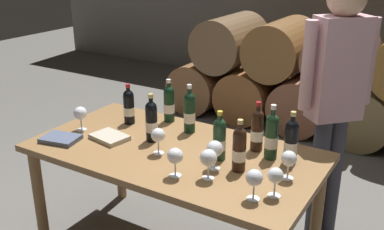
% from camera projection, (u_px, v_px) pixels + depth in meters
% --- Properties ---
extents(barrel_stack, '(3.12, 0.90, 1.15)m').
position_uv_depth(barrel_stack, '(309.00, 79.00, 4.77)').
color(barrel_stack, brown).
rests_on(barrel_stack, ground_plane).
extents(dining_table, '(1.70, 0.90, 0.76)m').
position_uv_depth(dining_table, '(175.00, 163.00, 2.65)').
color(dining_table, olive).
rests_on(dining_table, ground_plane).
extents(wine_bottle_0, '(0.07, 0.07, 0.27)m').
position_uv_depth(wine_bottle_0, '(129.00, 106.00, 2.96)').
color(wine_bottle_0, black).
rests_on(wine_bottle_0, dining_table).
extents(wine_bottle_1, '(0.07, 0.07, 0.30)m').
position_uv_depth(wine_bottle_1, '(257.00, 130.00, 2.57)').
color(wine_bottle_1, black).
rests_on(wine_bottle_1, dining_table).
extents(wine_bottle_2, '(0.07, 0.07, 0.29)m').
position_uv_depth(wine_bottle_2, '(169.00, 103.00, 3.00)').
color(wine_bottle_2, black).
rests_on(wine_bottle_2, dining_table).
extents(wine_bottle_3, '(0.07, 0.07, 0.28)m').
position_uv_depth(wine_bottle_3, '(219.00, 139.00, 2.46)').
color(wine_bottle_3, '#19381E').
rests_on(wine_bottle_3, dining_table).
extents(wine_bottle_4, '(0.07, 0.07, 0.30)m').
position_uv_depth(wine_bottle_4, '(151.00, 121.00, 2.69)').
color(wine_bottle_4, black).
rests_on(wine_bottle_4, dining_table).
extents(wine_bottle_5, '(0.07, 0.07, 0.30)m').
position_uv_depth(wine_bottle_5, '(291.00, 141.00, 2.41)').
color(wine_bottle_5, black).
rests_on(wine_bottle_5, dining_table).
extents(wine_bottle_6, '(0.07, 0.07, 0.32)m').
position_uv_depth(wine_bottle_6, '(272.00, 136.00, 2.46)').
color(wine_bottle_6, '#19381E').
rests_on(wine_bottle_6, dining_table).
extents(wine_bottle_7, '(0.07, 0.07, 0.32)m').
position_uv_depth(wine_bottle_7, '(189.00, 112.00, 2.82)').
color(wine_bottle_7, black).
rests_on(wine_bottle_7, dining_table).
extents(wine_bottle_8, '(0.07, 0.07, 0.29)m').
position_uv_depth(wine_bottle_8, '(239.00, 149.00, 2.33)').
color(wine_bottle_8, black).
rests_on(wine_bottle_8, dining_table).
extents(wine_glass_0, '(0.08, 0.08, 0.15)m').
position_uv_depth(wine_glass_0, '(289.00, 159.00, 2.25)').
color(wine_glass_0, white).
rests_on(wine_glass_0, dining_table).
extents(wine_glass_1, '(0.09, 0.09, 0.16)m').
position_uv_depth(wine_glass_1, '(80.00, 114.00, 2.85)').
color(wine_glass_1, white).
rests_on(wine_glass_1, dining_table).
extents(wine_glass_2, '(0.08, 0.08, 0.15)m').
position_uv_depth(wine_glass_2, '(275.00, 176.00, 2.09)').
color(wine_glass_2, white).
rests_on(wine_glass_2, dining_table).
extents(wine_glass_3, '(0.09, 0.09, 0.16)m').
position_uv_depth(wine_glass_3, '(208.00, 158.00, 2.25)').
color(wine_glass_3, white).
rests_on(wine_glass_3, dining_table).
extents(wine_glass_4, '(0.08, 0.08, 0.16)m').
position_uv_depth(wine_glass_4, '(254.00, 179.00, 2.06)').
color(wine_glass_4, white).
rests_on(wine_glass_4, dining_table).
extents(wine_glass_5, '(0.08, 0.08, 0.16)m').
position_uv_depth(wine_glass_5, '(175.00, 157.00, 2.28)').
color(wine_glass_5, white).
rests_on(wine_glass_5, dining_table).
extents(wine_glass_6, '(0.09, 0.09, 0.16)m').
position_uv_depth(wine_glass_6, '(215.00, 149.00, 2.35)').
color(wine_glass_6, white).
rests_on(wine_glass_6, dining_table).
extents(wine_glass_7, '(0.08, 0.08, 0.16)m').
position_uv_depth(wine_glass_7, '(158.00, 136.00, 2.53)').
color(wine_glass_7, white).
rests_on(wine_glass_7, dining_table).
extents(tasting_notebook, '(0.24, 0.20, 0.03)m').
position_uv_depth(tasting_notebook, '(110.00, 137.00, 2.75)').
color(tasting_notebook, '#B2A893').
rests_on(tasting_notebook, dining_table).
extents(leather_ledger, '(0.25, 0.20, 0.03)m').
position_uv_depth(leather_ledger, '(61.00, 139.00, 2.73)').
color(leather_ledger, '#4C5670').
rests_on(leather_ledger, dining_table).
extents(sommelier_presenting, '(0.37, 0.38, 1.72)m').
position_uv_depth(sommelier_presenting, '(336.00, 89.00, 2.77)').
color(sommelier_presenting, '#383842').
rests_on(sommelier_presenting, ground_plane).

